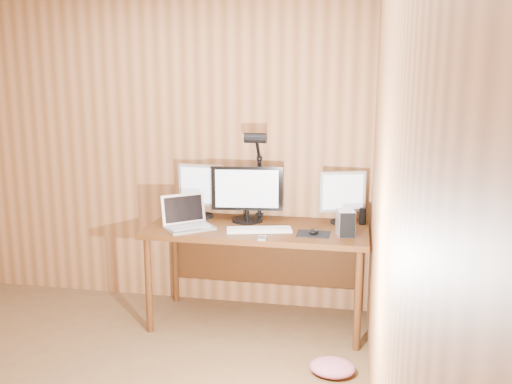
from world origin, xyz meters
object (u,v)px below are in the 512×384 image
(monitor_right, at_px, (342,196))
(keyboard, at_px, (259,230))
(hard_drive, at_px, (345,223))
(laptop, at_px, (187,220))
(speaker, at_px, (363,216))
(monitor_center, at_px, (247,193))
(desk_lamp, at_px, (257,162))
(mouse, at_px, (313,231))
(desk, at_px, (259,240))
(monitor_left, at_px, (201,189))
(phone, at_px, (262,238))

(monitor_right, xyz_separation_m, keyboard, (-0.57, -0.32, -0.20))
(hard_drive, bearing_deg, keyboard, 168.67)
(hard_drive, bearing_deg, laptop, 168.50)
(speaker, bearing_deg, keyboard, -155.84)
(monitor_center, xyz_separation_m, hard_drive, (0.74, -0.25, -0.13))
(speaker, relative_size, desk_lamp, 0.17)
(keyboard, bearing_deg, laptop, 166.59)
(keyboard, height_order, mouse, mouse)
(monitor_center, relative_size, speaker, 4.35)
(desk_lamp, bearing_deg, desk, -57.16)
(monitor_center, xyz_separation_m, keyboard, (0.14, -0.26, -0.21))
(laptop, bearing_deg, desk_lamp, -3.20)
(monitor_center, distance_m, desk_lamp, 0.25)
(keyboard, height_order, hard_drive, hard_drive)
(monitor_left, distance_m, phone, 0.79)
(monitor_center, bearing_deg, speaker, -2.36)
(desk_lamp, bearing_deg, laptop, -126.67)
(laptop, distance_m, desk_lamp, 0.68)
(monitor_left, distance_m, laptop, 0.35)
(desk, height_order, keyboard, keyboard)
(laptop, distance_m, speaker, 1.29)
(laptop, relative_size, desk_lamp, 0.58)
(mouse, bearing_deg, monitor_left, 158.20)
(monitor_center, bearing_deg, keyboard, -68.08)
(laptop, bearing_deg, speaker, -24.56)
(desk, distance_m, monitor_left, 0.60)
(monitor_center, bearing_deg, desk, -41.90)
(desk, relative_size, mouse, 14.59)
(monitor_left, distance_m, mouse, 0.97)
(speaker, xyz_separation_m, desk_lamp, (-0.79, 0.01, 0.38))
(monitor_center, height_order, mouse, monitor_center)
(desk, height_order, phone, phone)
(desk, xyz_separation_m, speaker, (0.75, 0.14, 0.18))
(keyboard, relative_size, desk_lamp, 0.67)
(phone, bearing_deg, monitor_center, 109.06)
(monitor_center, height_order, hard_drive, monitor_center)
(keyboard, height_order, phone, keyboard)
(desk, height_order, desk_lamp, desk_lamp)
(laptop, bearing_deg, desk, -18.75)
(keyboard, xyz_separation_m, speaker, (0.72, 0.32, 0.05))
(speaker, bearing_deg, laptop, -165.37)
(keyboard, xyz_separation_m, hard_drive, (0.60, 0.01, 0.08))
(speaker, bearing_deg, monitor_center, -175.56)
(keyboard, bearing_deg, desk_lamp, 89.03)
(laptop, bearing_deg, hard_drive, -38.57)
(mouse, bearing_deg, keyboard, 176.26)
(monitor_left, bearing_deg, mouse, -12.20)
(monitor_right, xyz_separation_m, mouse, (-0.18, -0.33, -0.19))
(desk, bearing_deg, monitor_left, 165.16)
(monitor_left, bearing_deg, desk_lamp, 9.99)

